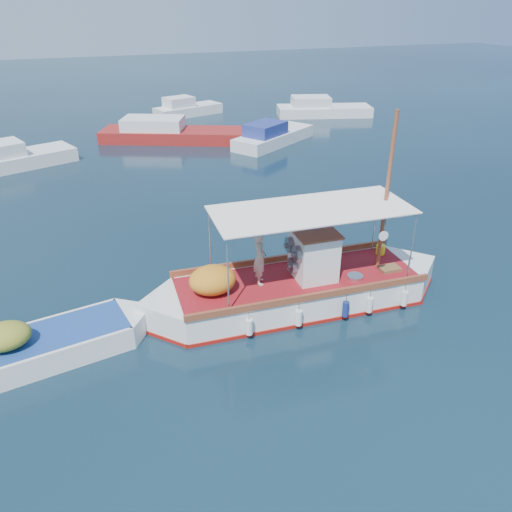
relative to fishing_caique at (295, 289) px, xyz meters
name	(u,v)px	position (x,y,z in m)	size (l,w,h in m)	color
ground	(272,303)	(-0.70, 0.29, -0.56)	(160.00, 160.00, 0.00)	black
fishing_caique	(295,289)	(0.00, 0.00, 0.00)	(10.46, 3.30, 6.39)	white
dinghy	(40,349)	(-7.91, -0.13, -0.22)	(6.50, 2.67, 1.61)	white
bg_boat_nw	(14,159)	(-9.56, 19.35, -0.07)	(6.86, 4.53, 1.80)	silver
bg_boat_n	(171,134)	(0.45, 22.20, -0.07)	(10.60, 6.68, 1.80)	maroon
bg_boat_ne	(272,137)	(6.78, 18.89, -0.07)	(6.96, 5.62, 1.80)	silver
bg_boat_e	(321,110)	(14.10, 25.91, -0.07)	(8.26, 4.66, 1.80)	silver
bg_boat_far_n	(186,110)	(3.38, 29.99, -0.07)	(6.10, 3.66, 1.80)	silver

